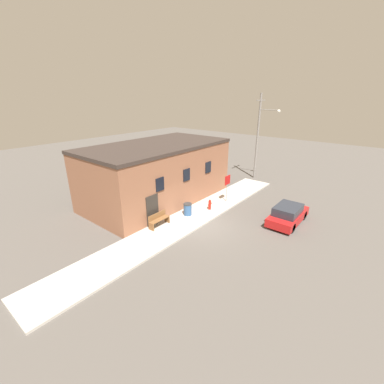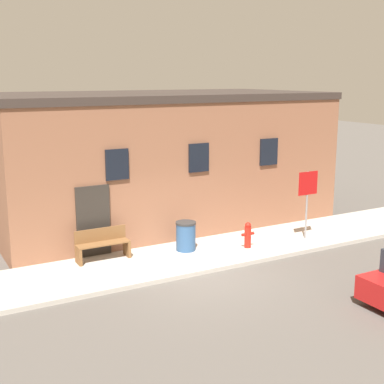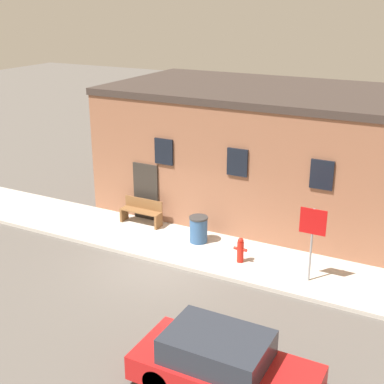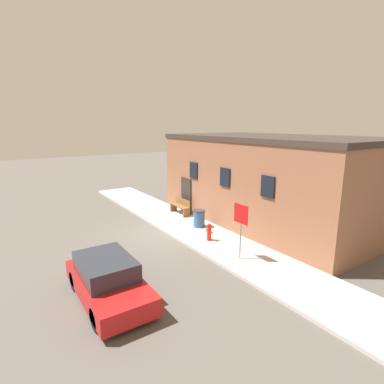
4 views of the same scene
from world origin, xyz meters
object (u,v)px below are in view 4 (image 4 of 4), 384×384
object	(u,v)px
stop_sign	(241,221)
trash_bin	(199,218)
bench	(181,206)
parked_car	(108,280)
fire_hydrant	(209,232)

from	to	relation	value
stop_sign	trash_bin	bearing A→B (deg)	168.03
bench	parked_car	xyz separation A→B (m)	(6.05, -6.35, 0.04)
fire_hydrant	bench	xyz separation A→B (m)	(-4.24, 1.10, 0.05)
bench	trash_bin	size ratio (longest dim) A/B	1.73
trash_bin	parked_car	world-z (taller)	parked_car
fire_hydrant	parked_car	distance (m)	5.55
trash_bin	parked_car	bearing A→B (deg)	-58.91
fire_hydrant	parked_car	world-z (taller)	parked_car
fire_hydrant	parked_car	xyz separation A→B (m)	(1.81, -5.25, 0.09)
fire_hydrant	bench	size ratio (longest dim) A/B	0.52
parked_car	fire_hydrant	bearing A→B (deg)	108.99
fire_hydrant	trash_bin	size ratio (longest dim) A/B	0.91
stop_sign	bench	bearing A→B (deg)	168.95
fire_hydrant	trash_bin	world-z (taller)	trash_bin
bench	parked_car	distance (m)	8.77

